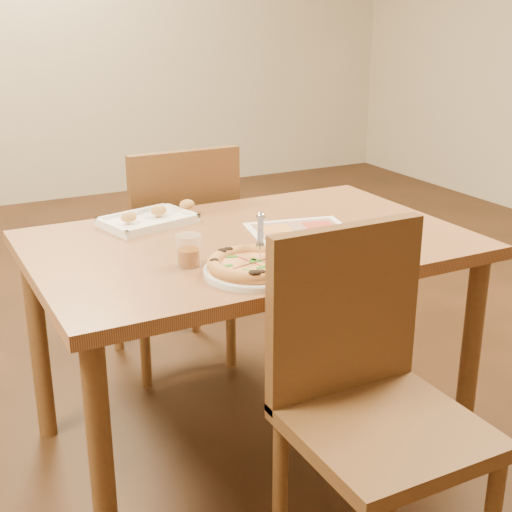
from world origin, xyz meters
name	(u,v)px	position (x,y,z in m)	size (l,w,h in m)	color
room	(249,19)	(0.00, 0.00, 1.35)	(7.00, 7.00, 7.00)	#371D0F
dining_table	(250,265)	(0.00, 0.00, 0.63)	(1.30, 0.85, 0.72)	#97623C
chair_near	(364,368)	(0.00, -0.60, 0.57)	(0.42, 0.42, 0.47)	brown
chair_far	(178,233)	(0.00, 0.60, 0.57)	(0.42, 0.42, 0.47)	brown
plate	(256,271)	(-0.12, -0.28, 0.73)	(0.28, 0.28, 0.01)	silver
pizza	(253,264)	(-0.13, -0.27, 0.75)	(0.24, 0.24, 0.04)	#E48F4E
pizza_cutter	(260,235)	(-0.08, -0.22, 0.81)	(0.08, 0.14, 0.09)	silver
appetizer_tray	(150,220)	(-0.21, 0.28, 0.73)	(0.34, 0.25, 0.05)	white
glass_tumbler	(188,252)	(-0.25, -0.14, 0.76)	(0.07, 0.07, 0.09)	#773909
menu	(311,239)	(0.16, -0.10, 0.72)	(0.31, 0.44, 0.01)	white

